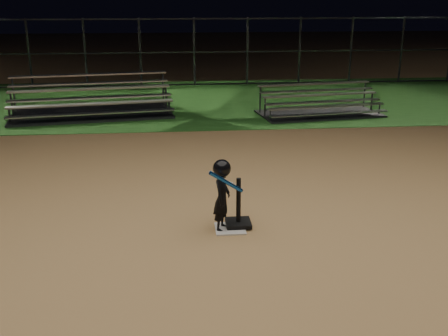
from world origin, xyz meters
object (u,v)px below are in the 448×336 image
Objects in this scene: batting_tee at (238,217)px; bleacher_right at (320,109)px; child_batter at (222,193)px; bleacher_left at (92,108)px; home_plate at (230,229)px.

bleacher_right is at bearing 66.44° from batting_tee.
batting_tee is at bearing -121.85° from bleacher_right.
batting_tee is at bearing -48.35° from child_batter.
bleacher_left is 1.31× the size of bleacher_right.
bleacher_left reaches higher than bleacher_right.
batting_tee is (0.14, 0.10, 0.15)m from home_plate.
child_batter is at bearing 178.00° from home_plate.
child_batter is 8.71m from bleacher_left.
child_batter is at bearing -159.66° from batting_tee.
bleacher_right reaches higher than batting_tee.
bleacher_right is (3.27, 7.49, 0.01)m from batting_tee.
child_batter reaches higher than bleacher_left.
bleacher_right is (3.40, 7.59, 0.16)m from home_plate.
batting_tee is 0.21× the size of bleacher_right.
bleacher_left is (-3.17, 8.15, 0.22)m from home_plate.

